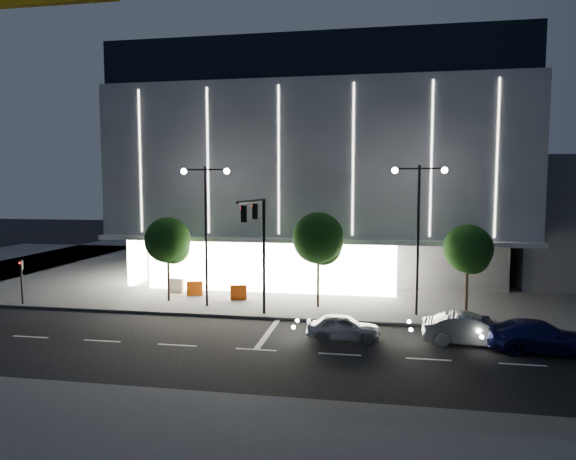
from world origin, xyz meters
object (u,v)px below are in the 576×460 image
(ped_signal_far, at_px, (21,277))
(tree_left, at_px, (168,243))
(car_lead, at_px, (343,327))
(car_third, at_px, (541,337))
(barrier_b, at_px, (177,285))
(street_lamp_west, at_px, (206,215))
(barrier_c, at_px, (239,293))
(barrier_a, at_px, (195,288))
(tree_mid, at_px, (319,241))
(traffic_mast, at_px, (258,235))
(street_lamp_east, at_px, (418,217))
(car_second, at_px, (471,330))
(tree_right, at_px, (468,251))

(ped_signal_far, bearing_deg, tree_left, 15.61)
(car_lead, relative_size, car_third, 0.75)
(tree_left, relative_size, barrier_b, 5.20)
(ped_signal_far, height_order, car_third, ped_signal_far)
(street_lamp_west, xyz_separation_m, tree_left, (-2.97, 1.02, -1.92))
(car_third, bearing_deg, barrier_c, 66.80)
(tree_left, height_order, barrier_a, tree_left)
(tree_mid, bearing_deg, traffic_mast, -129.42)
(car_lead, distance_m, barrier_a, 13.44)
(tree_left, xyz_separation_m, barrier_a, (1.13, 1.77, -3.38))
(barrier_b, bearing_deg, car_lead, -25.02)
(street_lamp_west, height_order, ped_signal_far, street_lamp_west)
(barrier_c, bearing_deg, street_lamp_east, -27.53)
(ped_signal_far, relative_size, car_second, 0.65)
(car_second, relative_size, car_third, 0.91)
(street_lamp_west, distance_m, car_lead, 11.65)
(barrier_a, height_order, barrier_b, same)
(ped_signal_far, height_order, tree_mid, tree_mid)
(ped_signal_far, bearing_deg, traffic_mast, -4.15)
(tree_left, bearing_deg, car_lead, -27.27)
(car_lead, bearing_deg, barrier_a, 50.08)
(barrier_b, xyz_separation_m, barrier_c, (5.02, -1.58, 0.00))
(tree_left, xyz_separation_m, tree_mid, (10.00, 0.00, 0.30))
(traffic_mast, height_order, barrier_c, traffic_mast)
(traffic_mast, distance_m, tree_right, 12.63)
(tree_right, relative_size, car_third, 1.09)
(tree_left, xyz_separation_m, barrier_c, (4.50, 0.99, -3.38))
(barrier_b, bearing_deg, car_third, -12.67)
(street_lamp_east, relative_size, car_third, 1.78)
(street_lamp_east, bearing_deg, barrier_a, 169.34)
(traffic_mast, relative_size, barrier_a, 6.43)
(car_lead, distance_m, barrier_c, 10.35)
(tree_right, bearing_deg, barrier_c, 176.09)
(tree_left, height_order, tree_mid, tree_mid)
(traffic_mast, distance_m, street_lamp_east, 9.43)
(barrier_c, bearing_deg, car_third, -41.70)
(tree_left, relative_size, car_third, 1.13)
(ped_signal_far, relative_size, tree_right, 0.54)
(tree_left, bearing_deg, tree_mid, 0.00)
(tree_right, height_order, barrier_b, tree_right)
(barrier_a, bearing_deg, barrier_b, 135.90)
(tree_right, xyz_separation_m, car_second, (-0.79, -5.96, -3.12))
(tree_left, bearing_deg, street_lamp_west, -18.94)
(car_second, distance_m, barrier_c, 15.37)
(car_lead, height_order, car_third, car_third)
(car_lead, bearing_deg, street_lamp_west, 56.53)
(tree_right, bearing_deg, car_second, -97.57)
(street_lamp_west, distance_m, ped_signal_far, 12.76)
(ped_signal_far, bearing_deg, car_third, -7.52)
(barrier_b, bearing_deg, tree_left, -68.57)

